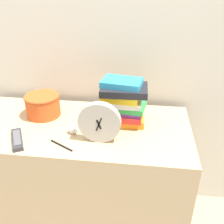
% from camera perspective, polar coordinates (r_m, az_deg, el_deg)
% --- Properties ---
extents(wall_back, '(6.00, 0.04, 2.40)m').
position_cam_1_polar(wall_back, '(1.57, -5.91, 18.49)').
color(wall_back, silver).
rests_on(wall_back, ground_plane).
extents(desk, '(1.21, 0.57, 0.75)m').
position_cam_1_polar(desk, '(1.62, -7.21, -14.20)').
color(desk, tan).
rests_on(desk, ground_plane).
extents(desk_clock, '(0.20, 0.04, 0.20)m').
position_cam_1_polar(desk_clock, '(1.21, -2.75, -2.31)').
color(desk_clock, '#B7B2A8').
rests_on(desk_clock, desk).
extents(book_stack, '(0.24, 0.20, 0.24)m').
position_cam_1_polar(book_stack, '(1.35, 2.48, 2.30)').
color(book_stack, orange).
rests_on(book_stack, desk).
extents(basket, '(0.19, 0.19, 0.12)m').
position_cam_1_polar(basket, '(1.50, -14.84, 1.59)').
color(basket, '#E05623').
rests_on(basket, desk).
extents(tv_remote, '(0.12, 0.18, 0.02)m').
position_cam_1_polar(tv_remote, '(1.33, -19.94, -5.61)').
color(tv_remote, '#333338').
rests_on(tv_remote, desk).
extents(crumpled_paper_ball, '(0.05, 0.05, 0.05)m').
position_cam_1_polar(crumpled_paper_ball, '(1.32, -8.45, -3.68)').
color(crumpled_paper_ball, white).
rests_on(crumpled_paper_ball, desk).
extents(pen, '(0.13, 0.08, 0.01)m').
position_cam_1_polar(pen, '(1.24, -10.94, -7.15)').
color(pen, black).
rests_on(pen, desk).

